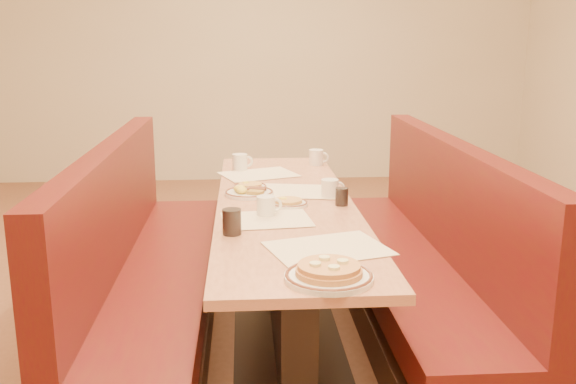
{
  "coord_description": "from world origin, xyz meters",
  "views": [
    {
      "loc": [
        -0.21,
        -3.19,
        1.58
      ],
      "look_at": [
        0.0,
        -0.19,
        0.85
      ],
      "focal_mm": 40.0,
      "sensor_mm": 36.0,
      "label": 1
    }
  ],
  "objects": [
    {
      "name": "eggs_plate",
      "position": [
        -0.19,
        0.18,
        0.77
      ],
      "size": [
        0.26,
        0.26,
        0.05
      ],
      "rotation": [
        0.0,
        0.0,
        -0.4
      ],
      "color": "white",
      "rests_on": "diner_table"
    },
    {
      "name": "extra_plate_mid",
      "position": [
        0.01,
        -0.06,
        0.76
      ],
      "size": [
        0.2,
        0.2,
        0.04
      ],
      "rotation": [
        0.0,
        0.0,
        0.1
      ],
      "color": "white",
      "rests_on": "diner_table"
    },
    {
      "name": "pancake_plate",
      "position": [
        0.08,
        -1.1,
        0.77
      ],
      "size": [
        0.31,
        0.31,
        0.07
      ],
      "rotation": [
        0.0,
        0.0,
        -0.23
      ],
      "color": "white",
      "rests_on": "diner_table"
    },
    {
      "name": "coffee_mug_d",
      "position": [
        -0.23,
        0.85,
        0.8
      ],
      "size": [
        0.14,
        0.1,
        0.1
      ],
      "rotation": [
        0.0,
        0.0,
        0.28
      ],
      "color": "white",
      "rests_on": "diner_table"
    },
    {
      "name": "soda_tumbler_near",
      "position": [
        -0.27,
        -0.53,
        0.81
      ],
      "size": [
        0.08,
        0.08,
        0.11
      ],
      "color": "black",
      "rests_on": "diner_table"
    },
    {
      "name": "coffee_mug_c",
      "position": [
        0.28,
        0.99,
        0.8
      ],
      "size": [
        0.13,
        0.1,
        0.1
      ],
      "rotation": [
        0.0,
        0.0,
        -0.29
      ],
      "color": "white",
      "rests_on": "diner_table"
    },
    {
      "name": "coffee_mug_a",
      "position": [
        0.25,
        0.09,
        0.8
      ],
      "size": [
        0.13,
        0.09,
        0.1
      ],
      "rotation": [
        0.0,
        0.0,
        0.16
      ],
      "color": "white",
      "rests_on": "diner_table"
    },
    {
      "name": "extra_plate_far",
      "position": [
        -0.18,
        0.33,
        0.76
      ],
      "size": [
        0.19,
        0.19,
        0.04
      ],
      "rotation": [
        0.0,
        0.0,
        -0.44
      ],
      "color": "white",
      "rests_on": "diner_table"
    },
    {
      "name": "placemat_near_right",
      "position": [
        0.12,
        -0.76,
        0.75
      ],
      "size": [
        0.54,
        0.46,
        0.0
      ],
      "primitive_type": "cube",
      "rotation": [
        0.0,
        0.0,
        0.29
      ],
      "color": "beige",
      "rests_on": "diner_table"
    },
    {
      "name": "placemat_far_right",
      "position": [
        0.08,
        0.23,
        0.75
      ],
      "size": [
        0.5,
        0.41,
        0.0
      ],
      "primitive_type": "cube",
      "rotation": [
        0.0,
        0.0,
        -0.18
      ],
      "color": "beige",
      "rests_on": "diner_table"
    },
    {
      "name": "placemat_near_left",
      "position": [
        -0.11,
        -0.33,
        0.75
      ],
      "size": [
        0.44,
        0.35,
        0.0
      ],
      "primitive_type": "cube",
      "rotation": [
        0.0,
        0.0,
        0.1
      ],
      "color": "beige",
      "rests_on": "diner_table"
    },
    {
      "name": "coffee_mug_b",
      "position": [
        -0.11,
        -0.25,
        0.8
      ],
      "size": [
        0.13,
        0.09,
        0.1
      ],
      "rotation": [
        0.0,
        0.0,
        0.28
      ],
      "color": "white",
      "rests_on": "diner_table"
    },
    {
      "name": "booth_left",
      "position": [
        -0.73,
        0.0,
        0.36
      ],
      "size": [
        0.55,
        2.5,
        1.05
      ],
      "color": "#4C3326",
      "rests_on": "ground"
    },
    {
      "name": "diner_table",
      "position": [
        0.0,
        0.0,
        0.37
      ],
      "size": [
        0.7,
        2.5,
        0.75
      ],
      "color": "black",
      "rests_on": "ground"
    },
    {
      "name": "placemat_far_left",
      "position": [
        -0.12,
        0.69,
        0.75
      ],
      "size": [
        0.53,
        0.46,
        0.0
      ],
      "primitive_type": "cube",
      "rotation": [
        0.0,
        0.0,
        0.36
      ],
      "color": "beige",
      "rests_on": "diner_table"
    },
    {
      "name": "booth_right",
      "position": [
        0.73,
        0.0,
        0.36
      ],
      "size": [
        0.55,
        2.5,
        1.05
      ],
      "color": "#4C3326",
      "rests_on": "ground"
    },
    {
      "name": "soda_tumbler_mid",
      "position": [
        0.28,
        -0.08,
        0.79
      ],
      "size": [
        0.07,
        0.07,
        0.09
      ],
      "color": "black",
      "rests_on": "diner_table"
    },
    {
      "name": "ground",
      "position": [
        0.0,
        0.0,
        0.0
      ],
      "size": [
        8.0,
        8.0,
        0.0
      ],
      "primitive_type": "plane",
      "color": "#9E6647",
      "rests_on": "ground"
    }
  ]
}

